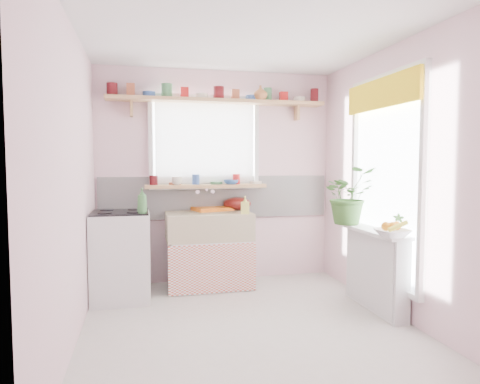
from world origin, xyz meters
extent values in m
plane|color=silver|center=(0.00, 0.00, 0.00)|extent=(3.20, 3.20, 0.00)
plane|color=white|center=(0.00, 0.00, 2.50)|extent=(3.20, 3.20, 0.00)
plane|color=silver|center=(0.00, 1.60, 1.25)|extent=(2.80, 0.00, 2.80)
plane|color=silver|center=(0.00, -1.60, 1.25)|extent=(2.80, 0.00, 2.80)
plane|color=silver|center=(-1.40, 0.00, 1.25)|extent=(0.00, 3.20, 3.20)
plane|color=silver|center=(1.40, 0.00, 1.25)|extent=(0.00, 3.20, 3.20)
cube|color=white|center=(0.00, 1.59, 1.00)|extent=(2.74, 0.03, 0.50)
cube|color=pink|center=(0.00, 1.58, 0.80)|extent=(2.74, 0.02, 0.12)
cube|color=white|center=(-0.15, 1.60, 1.65)|extent=(1.20, 0.01, 1.00)
cube|color=white|center=(-0.15, 1.53, 1.65)|extent=(1.15, 0.02, 0.95)
cube|color=white|center=(1.40, 0.20, 1.25)|extent=(0.01, 1.10, 1.90)
cube|color=yellow|center=(1.31, 0.20, 2.06)|extent=(0.03, 1.20, 0.28)
cube|color=white|center=(-0.15, 1.30, 0.28)|extent=(0.85, 0.55, 0.55)
cube|color=#DC5840|center=(-0.15, 1.02, 0.28)|extent=(0.95, 0.02, 0.53)
cube|color=#C6B491|center=(-0.15, 1.30, 0.70)|extent=(0.95, 0.55, 0.30)
cylinder|color=silver|center=(-0.15, 1.55, 1.10)|extent=(0.03, 0.22, 0.03)
cube|color=white|center=(-1.10, 1.05, 0.45)|extent=(0.58, 0.58, 0.90)
cube|color=black|center=(-1.10, 1.05, 0.91)|extent=(0.56, 0.56, 0.02)
cylinder|color=black|center=(-1.24, 0.91, 0.92)|extent=(0.14, 0.14, 0.01)
cylinder|color=black|center=(-0.96, 0.91, 0.92)|extent=(0.14, 0.14, 0.01)
cylinder|color=black|center=(-1.24, 1.19, 0.92)|extent=(0.14, 0.14, 0.01)
cylinder|color=black|center=(-0.96, 1.19, 0.92)|extent=(0.14, 0.14, 0.01)
cube|color=white|center=(1.30, 0.20, 0.38)|extent=(0.15, 0.90, 0.75)
cube|color=white|center=(1.27, 0.20, 0.76)|extent=(0.22, 0.95, 0.03)
cube|color=tan|center=(-0.15, 1.48, 1.14)|extent=(1.40, 0.22, 0.04)
cube|color=tan|center=(0.00, 1.47, 2.12)|extent=(2.52, 0.24, 0.04)
cylinder|color=#590F14|center=(-1.18, 1.47, 2.20)|extent=(0.11, 0.11, 0.12)
cylinder|color=#A55133|center=(-0.98, 1.47, 2.20)|extent=(0.11, 0.11, 0.12)
cylinder|color=#3359A5|center=(-0.79, 1.47, 2.17)|extent=(0.11, 0.11, 0.06)
cylinder|color=#3F7F4C|center=(-0.59, 1.47, 2.20)|extent=(0.11, 0.11, 0.12)
cylinder|color=red|center=(-0.39, 1.47, 2.20)|extent=(0.11, 0.11, 0.12)
cylinder|color=silver|center=(-0.20, 1.47, 2.17)|extent=(0.11, 0.11, 0.06)
cylinder|color=#590F14|center=(0.00, 1.47, 2.20)|extent=(0.11, 0.11, 0.12)
cylinder|color=#A55133|center=(0.20, 1.47, 2.20)|extent=(0.11, 0.11, 0.12)
cylinder|color=#3359A5|center=(0.39, 1.47, 2.17)|extent=(0.11, 0.11, 0.06)
cylinder|color=#3F7F4C|center=(0.59, 1.47, 2.20)|extent=(0.11, 0.11, 0.12)
cylinder|color=red|center=(0.79, 1.47, 2.20)|extent=(0.11, 0.11, 0.12)
cylinder|color=silver|center=(0.98, 1.47, 2.17)|extent=(0.11, 0.11, 0.06)
cylinder|color=#590F14|center=(1.18, 1.47, 2.20)|extent=(0.11, 0.11, 0.12)
cylinder|color=#590F14|center=(-0.77, 1.48, 1.22)|extent=(0.11, 0.11, 0.12)
cylinder|color=#A55133|center=(-0.52, 1.48, 1.22)|extent=(0.11, 0.11, 0.12)
cylinder|color=#3359A5|center=(-0.27, 1.48, 1.19)|extent=(0.11, 0.11, 0.06)
cylinder|color=#3F7F4C|center=(-0.03, 1.48, 1.22)|extent=(0.11, 0.11, 0.12)
cylinder|color=red|center=(0.22, 1.48, 1.22)|extent=(0.11, 0.11, 0.12)
cylinder|color=silver|center=(0.47, 1.48, 1.19)|extent=(0.11, 0.11, 0.06)
cube|color=orange|center=(-0.08, 1.50, 0.87)|extent=(0.50, 0.43, 0.04)
ellipsoid|color=maroon|center=(0.22, 1.50, 0.92)|extent=(0.38, 0.38, 0.15)
imported|color=#376428|center=(1.21, 0.60, 1.07)|extent=(0.56, 0.50, 0.60)
imported|color=white|center=(1.21, -0.20, 0.81)|extent=(0.30, 0.30, 0.07)
imported|color=#386A2A|center=(1.33, -0.11, 0.87)|extent=(0.12, 0.10, 0.19)
imported|color=#EAEA68|center=(0.22, 1.10, 0.95)|extent=(0.11, 0.11, 0.20)
imported|color=beige|center=(-0.49, 1.42, 1.21)|extent=(0.15, 0.15, 0.09)
imported|color=#3666B1|center=(0.13, 1.42, 1.19)|extent=(0.23, 0.23, 0.05)
imported|color=#B56C37|center=(0.48, 1.41, 2.22)|extent=(0.17, 0.17, 0.17)
imported|color=#3E7D40|center=(-0.88, 0.83, 1.04)|extent=(0.10, 0.10, 0.25)
sphere|color=orange|center=(1.21, -0.20, 0.87)|extent=(0.08, 0.08, 0.08)
sphere|color=orange|center=(1.27, -0.17, 0.87)|extent=(0.08, 0.08, 0.08)
sphere|color=orange|center=(1.16, -0.18, 0.87)|extent=(0.08, 0.08, 0.08)
cylinder|color=gold|center=(1.23, -0.25, 0.88)|extent=(0.18, 0.04, 0.10)
camera|label=1|loc=(-0.88, -3.45, 1.42)|focal=32.00mm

